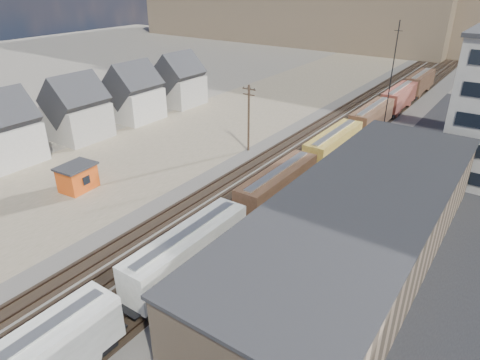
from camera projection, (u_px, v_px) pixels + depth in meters
The scene contains 11 objects.
ballast_bed at pixel (323, 146), 66.16m from camera, with size 18.00×200.00×0.06m, color #4C4742.
dirt_yard at pixel (183, 139), 69.11m from camera, with size 24.00×180.00×0.03m, color #72694E.
asphalt_lot at pixel (457, 236), 43.81m from camera, with size 26.00×120.00×0.04m, color #232326.
rail_tracks at pixel (319, 145), 66.41m from camera, with size 11.40×200.00×0.24m.
freight_train at pixel (308, 163), 53.58m from camera, with size 3.00×119.74×4.46m.
warehouse at pixel (359, 228), 38.47m from camera, with size 12.40×40.40×7.25m.
utility_pole_north at pixel (249, 117), 62.33m from camera, with size 2.20×0.32×10.00m.
radio_mast at pixel (391, 81), 66.43m from camera, with size 1.20×0.16×18.00m.
townhouse_row at pixel (42, 122), 63.37m from camera, with size 8.15×68.16×10.47m.
hills_north at pixel (474, 4), 146.63m from camera, with size 265.00×80.00×32.00m.
maintenance_shed at pixel (77, 177), 52.52m from camera, with size 3.84×4.74×3.25m.
Camera 1 is at (24.87, -7.91, 24.48)m, focal length 32.00 mm.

